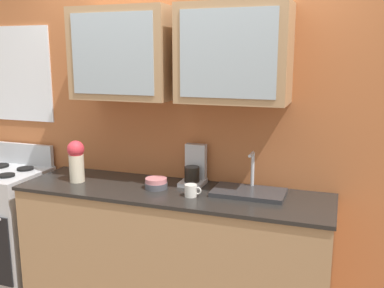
% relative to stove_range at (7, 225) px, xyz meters
% --- Properties ---
extents(back_wall_unit, '(4.39, 0.47, 2.52)m').
position_rel_stove_range_xyz_m(back_wall_unit, '(1.48, 0.31, 0.93)').
color(back_wall_unit, '#B76638').
rests_on(back_wall_unit, ground_plane).
extents(counter, '(2.22, 0.62, 0.93)m').
position_rel_stove_range_xyz_m(counter, '(1.48, 0.00, -0.01)').
color(counter, '#A87F56').
rests_on(counter, ground_plane).
extents(stove_range, '(0.61, 0.62, 1.11)m').
position_rel_stove_range_xyz_m(stove_range, '(0.00, 0.00, 0.00)').
color(stove_range, silver).
rests_on(stove_range, ground_plane).
extents(sink_faucet, '(0.49, 0.29, 0.28)m').
position_rel_stove_range_xyz_m(sink_faucet, '(2.02, 0.09, 0.48)').
color(sink_faucet, '#2D2D30').
rests_on(sink_faucet, counter).
extents(bowl_stack, '(0.16, 0.16, 0.07)m').
position_rel_stove_range_xyz_m(bowl_stack, '(1.37, 0.01, 0.50)').
color(bowl_stack, '#4C4C54').
rests_on(bowl_stack, counter).
extents(vase, '(0.13, 0.13, 0.31)m').
position_rel_stove_range_xyz_m(vase, '(0.74, -0.04, 0.63)').
color(vase, beige).
rests_on(vase, counter).
extents(cup_near_sink, '(0.12, 0.08, 0.08)m').
position_rel_stove_range_xyz_m(cup_near_sink, '(1.66, -0.08, 0.50)').
color(cup_near_sink, silver).
rests_on(cup_near_sink, counter).
extents(coffee_maker, '(0.17, 0.20, 0.29)m').
position_rel_stove_range_xyz_m(coffee_maker, '(1.58, 0.20, 0.57)').
color(coffee_maker, '#B7B7BC').
rests_on(coffee_maker, counter).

